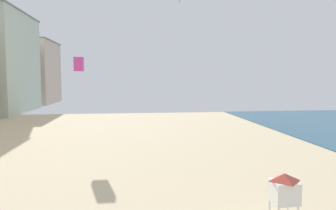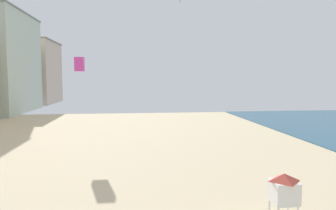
{
  "view_description": "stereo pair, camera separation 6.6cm",
  "coord_description": "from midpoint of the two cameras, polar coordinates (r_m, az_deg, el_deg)",
  "views": [
    {
      "loc": [
        0.02,
        -1.44,
        6.81
      ],
      "look_at": [
        2.26,
        17.16,
        5.21
      ],
      "focal_mm": 34.09,
      "sensor_mm": 36.0,
      "label": 1
    },
    {
      "loc": [
        0.09,
        -1.45,
        6.81
      ],
      "look_at": [
        2.26,
        17.16,
        5.21
      ],
      "focal_mm": 34.09,
      "sensor_mm": 36.0,
      "label": 2
    }
  ],
  "objects": [
    {
      "name": "lifeguard_stand",
      "position": [
        15.68,
        19.92,
        -13.91
      ],
      "size": [
        1.1,
        1.1,
        2.55
      ],
      "rotation": [
        0.0,
        0.0,
        0.35
      ],
      "color": "white",
      "rests_on": "ground"
    },
    {
      "name": "kite_magenta_box",
      "position": [
        36.51,
        -15.71,
        7.04
      ],
      "size": [
        0.98,
        0.98,
        1.54
      ],
      "color": "#DB3D9E"
    },
    {
      "name": "boardwalk_hotel_distant",
      "position": [
        93.14,
        -25.0,
        5.34
      ],
      "size": [
        17.79,
        18.27,
        16.55
      ],
      "color": "#C6B29E",
      "rests_on": "ground"
    }
  ]
}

